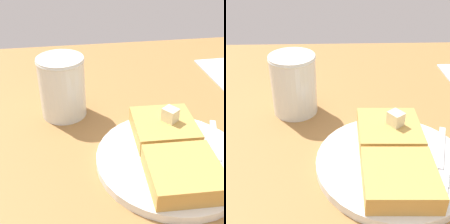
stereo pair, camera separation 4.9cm
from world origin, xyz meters
The scene contains 7 objects.
table_surface centered at (0.00, 0.00, 1.36)cm, with size 95.61×95.61×2.71cm, color olive.
plate centered at (2.52, 11.42, 3.45)cm, with size 21.67×21.67×1.29cm.
toast_slice_left centered at (-2.43, 11.58, 5.37)cm, with size 9.31×9.25×2.72cm, color tan.
toast_slice_middle centered at (7.48, 11.26, 5.37)cm, with size 9.31×9.25×2.72cm, color gold.
butter_pat_primary centered at (-2.44, 12.39, 7.77)cm, with size 2.08×1.87×2.08cm, color beige.
fork centered at (4.20, 17.70, 4.18)cm, with size 15.54×6.78×0.36cm.
syrup_jar centered at (-13.22, -3.52, 7.73)cm, with size 8.07×8.07×10.75cm.
Camera 2 is at (35.56, 2.63, 33.35)cm, focal length 50.00 mm.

